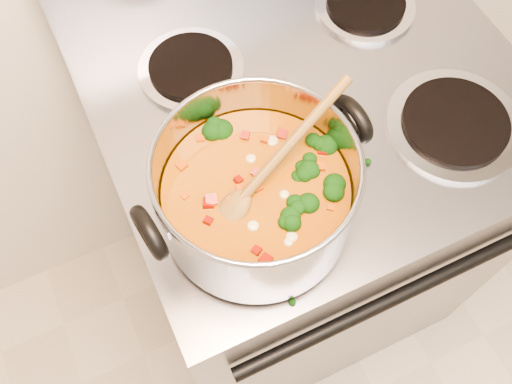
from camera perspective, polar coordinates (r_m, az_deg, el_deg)
electric_range at (r=1.37m, az=4.42°, el=-1.93°), size 0.73×0.67×1.08m
stockpot at (r=0.78m, az=0.04°, el=-0.20°), size 0.34×0.28×0.17m
wooden_spoon at (r=0.76m, az=0.58°, el=1.61°), size 0.25×0.11×0.11m
cooktop_crumbs at (r=0.90m, az=-1.15°, el=2.23°), size 0.35×0.29×0.01m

